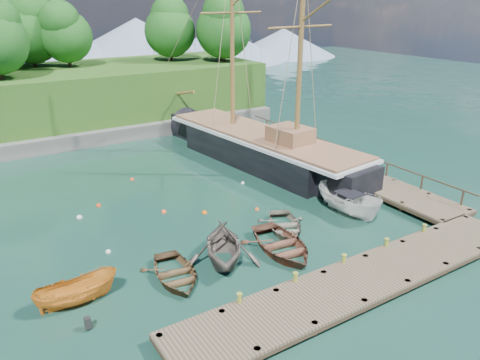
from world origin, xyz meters
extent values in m
plane|color=#143E2D|center=(0.00, 0.00, 0.00)|extent=(160.00, 160.00, 0.00)
cube|color=#43392B|center=(2.00, -6.50, 0.54)|extent=(20.00, 3.20, 0.12)
cube|color=black|center=(2.00, -6.50, 0.38)|extent=(20.00, 3.20, 0.20)
cylinder|color=black|center=(-7.70, -5.20, 0.05)|extent=(0.28, 0.28, 1.10)
cylinder|color=black|center=(11.70, -5.20, 0.05)|extent=(0.28, 0.28, 1.10)
cube|color=#43392B|center=(11.50, 7.00, 0.54)|extent=(3.20, 24.00, 0.12)
cube|color=black|center=(11.50, 7.00, 0.38)|extent=(3.20, 24.00, 0.20)
cylinder|color=black|center=(10.20, -4.70, 0.05)|extent=(0.28, 0.28, 1.10)
cylinder|color=black|center=(12.80, -4.70, 0.05)|extent=(0.28, 0.28, 1.10)
cylinder|color=black|center=(10.20, 18.70, 0.05)|extent=(0.28, 0.28, 1.10)
cylinder|color=black|center=(12.80, 18.70, 0.05)|extent=(0.28, 0.28, 1.10)
cylinder|color=olive|center=(-4.00, -5.10, 0.00)|extent=(0.26, 0.26, 0.45)
cylinder|color=olive|center=(-1.00, -5.10, 0.00)|extent=(0.26, 0.26, 0.45)
cylinder|color=olive|center=(2.00, -5.10, 0.00)|extent=(0.26, 0.26, 0.45)
cylinder|color=olive|center=(5.00, -5.10, 0.00)|extent=(0.26, 0.26, 0.45)
cylinder|color=olive|center=(8.00, -5.10, 0.00)|extent=(0.26, 0.26, 0.45)
imported|color=brown|center=(-5.20, -1.20, 0.00)|extent=(3.49, 4.47, 0.84)
imported|color=#5C534C|center=(-2.48, -1.12, 0.00)|extent=(5.42, 5.69, 2.34)
imported|color=brown|center=(0.70, -1.82, 0.00)|extent=(4.15, 5.32, 1.01)
imported|color=#696455|center=(2.31, 0.04, 0.00)|extent=(4.29, 4.81, 0.82)
imported|color=orange|center=(-9.66, -0.68, 0.00)|extent=(3.69, 1.45, 1.42)
imported|color=white|center=(7.00, -0.34, 0.00)|extent=(2.12, 4.99, 1.89)
cube|color=black|center=(7.87, 10.44, 0.75)|extent=(6.48, 15.29, 3.08)
cube|color=black|center=(6.79, 19.91, 0.75)|extent=(3.16, 4.93, 2.77)
cube|color=black|center=(8.84, 2.02, 0.75)|extent=(3.78, 4.17, 2.93)
cube|color=silver|center=(7.87, 10.44, 2.25)|extent=(7.06, 19.92, 0.25)
cube|color=brown|center=(7.87, 10.44, 2.50)|extent=(6.58, 19.45, 0.12)
cube|color=brown|center=(8.24, 7.28, 3.10)|extent=(2.73, 3.25, 1.20)
cylinder|color=brown|center=(6.38, 23.45, 3.70)|extent=(1.02, 6.88, 1.69)
cylinder|color=brown|center=(7.44, 14.23, 10.69)|extent=(0.36, 0.36, 16.38)
cylinder|color=brown|center=(8.31, 6.65, 10.04)|extent=(0.36, 0.36, 15.07)
cylinder|color=#8C7A59|center=(6.74, 20.33, 10.97)|extent=(1.34, 11.25, 9.51)
sphere|color=silver|center=(-7.16, 3.02, 0.00)|extent=(0.29, 0.29, 0.29)
sphere|color=#FA521F|center=(-2.65, 6.05, 0.00)|extent=(0.33, 0.33, 0.33)
sphere|color=#F45F04|center=(-0.53, 4.58, 0.00)|extent=(0.33, 0.33, 0.33)
sphere|color=white|center=(4.19, 7.50, 0.00)|extent=(0.28, 0.28, 0.28)
sphere|color=#F9370D|center=(-5.86, 9.17, 0.00)|extent=(0.32, 0.32, 0.32)
sphere|color=#F84720|center=(-2.37, 12.49, 0.00)|extent=(0.32, 0.32, 0.32)
sphere|color=white|center=(-7.37, 8.06, 0.00)|extent=(0.36, 0.36, 0.36)
sphere|color=orange|center=(2.54, 3.21, 0.00)|extent=(0.29, 0.29, 0.29)
cube|color=#474744|center=(-8.00, 24.00, 0.60)|extent=(50.00, 4.00, 1.40)
cube|color=#264E19|center=(-8.00, 30.00, 3.00)|extent=(50.00, 14.00, 6.00)
cylinder|color=#382616|center=(13.91, 26.65, 6.70)|extent=(0.36, 0.36, 1.40)
sphere|color=#1B4F1A|center=(13.91, 26.65, 9.30)|extent=(6.00, 6.00, 6.00)
cylinder|color=#382616|center=(-1.61, 31.21, 6.70)|extent=(0.36, 0.36, 1.40)
sphere|color=#1B4F1A|center=(-1.61, 31.21, 9.00)|extent=(5.13, 5.13, 5.13)
cylinder|color=#382616|center=(-4.58, 33.35, 6.70)|extent=(0.36, 0.36, 1.40)
sphere|color=#1B4F1A|center=(-4.58, 33.35, 9.32)|extent=(6.05, 6.05, 6.05)
cylinder|color=#382616|center=(14.09, 27.65, 6.70)|extent=(0.36, 0.36, 1.40)
sphere|color=#1B4F1A|center=(14.09, 27.65, 8.87)|extent=(4.77, 4.77, 4.77)
cylinder|color=#382616|center=(-8.51, 26.55, 6.70)|extent=(0.36, 0.36, 1.40)
cylinder|color=#382616|center=(9.27, 30.39, 6.70)|extent=(0.36, 0.36, 1.40)
sphere|color=#1B4F1A|center=(9.27, 30.39, 9.14)|extent=(5.55, 5.55, 5.55)
cylinder|color=#382616|center=(-5.73, 38.37, 6.70)|extent=(0.36, 0.36, 1.40)
sphere|color=#1B4F1A|center=(-5.73, 38.37, 9.26)|extent=(5.89, 5.89, 5.89)
cone|color=#728CA5|center=(20.00, 70.00, 4.50)|extent=(36.00, 36.00, 9.00)
cone|color=#728CA5|center=(38.00, 70.00, 3.50)|extent=(28.00, 28.00, 7.00)
cone|color=#728CA5|center=(5.00, 70.00, 4.00)|extent=(32.00, 32.00, 8.00)
cone|color=#728CA5|center=(55.00, 70.00, 3.00)|extent=(24.00, 24.00, 6.00)
camera|label=1|loc=(-12.79, -19.11, 12.66)|focal=35.00mm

